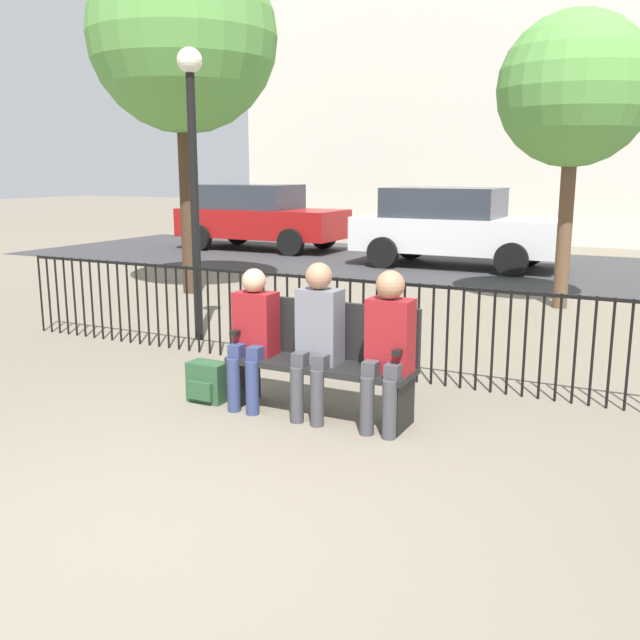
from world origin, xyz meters
TOP-DOWN VIEW (x-y plane):
  - ground_plane at (0.00, 0.00)m, footprint 80.00×80.00m
  - park_bench at (0.00, 2.25)m, footprint 1.55×0.45m
  - seated_person_0 at (-0.60, 2.12)m, footprint 0.34×0.39m
  - seated_person_1 at (-0.00, 2.13)m, footprint 0.34×0.39m
  - seated_person_2 at (0.60, 2.13)m, footprint 0.34×0.39m
  - backpack at (-1.04, 2.07)m, footprint 0.33×0.24m
  - fence_railing at (-0.02, 3.42)m, footprint 9.01×0.03m
  - tree_0 at (1.03, 7.93)m, footprint 2.11×2.11m
  - tree_1 at (-4.58, 6.60)m, footprint 2.90×2.90m
  - lamp_post at (-2.49, 3.93)m, footprint 0.28×0.28m
  - street_surface at (0.00, 12.00)m, footprint 24.00×6.00m
  - parked_car_0 at (-1.68, 11.64)m, footprint 4.20×1.94m
  - parked_car_1 at (-7.00, 12.65)m, footprint 4.20×1.94m

SIDE VIEW (x-z plane):
  - ground_plane at x=0.00m, z-range 0.00..0.00m
  - street_surface at x=0.00m, z-range 0.00..0.01m
  - backpack at x=-1.04m, z-range 0.00..0.34m
  - park_bench at x=0.00m, z-range 0.03..0.95m
  - fence_railing at x=-0.02m, z-range 0.08..1.03m
  - seated_person_0 at x=-0.60m, z-range 0.07..1.25m
  - seated_person_2 at x=0.60m, z-range 0.08..1.32m
  - seated_person_1 at x=0.00m, z-range 0.07..1.34m
  - parked_car_0 at x=-1.68m, z-range 0.03..1.65m
  - parked_car_1 at x=-7.00m, z-range 0.03..1.65m
  - lamp_post at x=-2.49m, z-range 0.56..3.86m
  - tree_0 at x=1.03m, z-range 0.98..5.10m
  - tree_1 at x=-4.58m, z-range 1.24..6.66m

